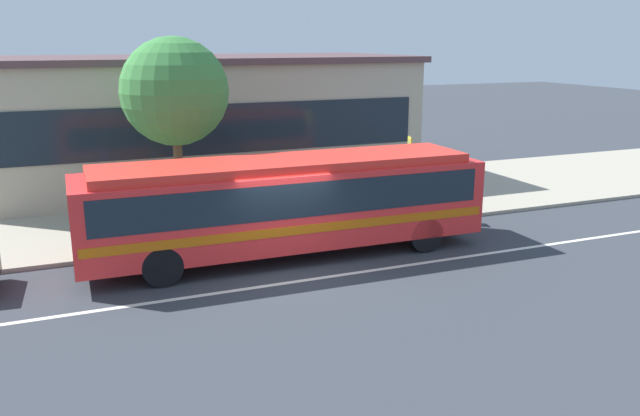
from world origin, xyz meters
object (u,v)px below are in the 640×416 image
bus_stop_sign (409,166)px  transit_bus (286,200)px  pedestrian_standing_by_tree (394,183)px  pedestrian_walking_along_curb (266,200)px  street_tree_near_stop (174,92)px  pedestrian_waiting_near_sign (128,209)px

bus_stop_sign → transit_bus: bearing=-157.8°
transit_bus → bus_stop_sign: (5.00, 2.05, 0.22)m
transit_bus → pedestrian_standing_by_tree: size_ratio=6.48×
transit_bus → pedestrian_standing_by_tree: transit_bus is taller
transit_bus → pedestrian_walking_along_curb: 2.16m
transit_bus → pedestrian_walking_along_curb: size_ratio=6.62×
pedestrian_standing_by_tree → bus_stop_sign: bearing=-77.9°
pedestrian_walking_along_curb → street_tree_near_stop: (-2.26, 1.75, 3.18)m
transit_bus → bus_stop_sign: 5.41m
bus_stop_sign → pedestrian_walking_along_curb: bearing=179.3°
transit_bus → street_tree_near_stop: street_tree_near_stop is taller
pedestrian_waiting_near_sign → bus_stop_sign: (8.92, -0.41, 0.69)m
pedestrian_walking_along_curb → pedestrian_waiting_near_sign: bearing=175.1°
pedestrian_standing_by_tree → pedestrian_walking_along_curb: bearing=-172.6°
pedestrian_standing_by_tree → street_tree_near_stop: size_ratio=0.29×
pedestrian_standing_by_tree → street_tree_near_stop: 7.79m
pedestrian_walking_along_curb → pedestrian_standing_by_tree: size_ratio=0.98×
pedestrian_waiting_near_sign → street_tree_near_stop: bearing=39.0°
bus_stop_sign → street_tree_near_stop: street_tree_near_stop is taller
transit_bus → pedestrian_walking_along_curb: bearing=87.7°
street_tree_near_stop → pedestrian_standing_by_tree: bearing=-9.2°
transit_bus → pedestrian_standing_by_tree: 5.59m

